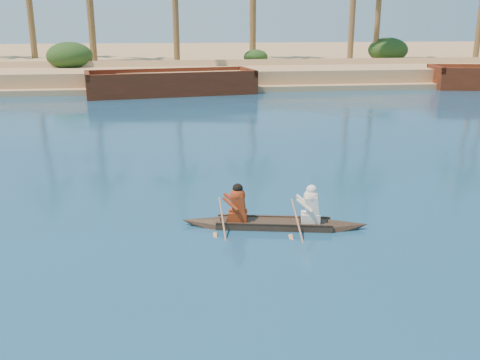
{
  "coord_description": "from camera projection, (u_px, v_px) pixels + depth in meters",
  "views": [
    {
      "loc": [
        5.62,
        -13.83,
        4.67
      ],
      "look_at": [
        7.31,
        -1.45,
        0.94
      ],
      "focal_mm": 40.0,
      "sensor_mm": 36.0,
      "label": 1
    }
  ],
  "objects": [
    {
      "name": "shrub_cluster",
      "position": [
        96.0,
        65.0,
        43.3
      ],
      "size": [
        100.0,
        6.0,
        2.4
      ],
      "primitive_type": null,
      "color": "#1D3A15",
      "rests_on": "ground"
    },
    {
      "name": "canoe",
      "position": [
        274.0,
        218.0,
        12.52
      ],
      "size": [
        4.42,
        1.45,
        1.21
      ],
      "rotation": [
        0.0,
        0.0,
        -0.2
      ],
      "color": "#3E3022",
      "rests_on": "ground"
    },
    {
      "name": "sandy_embankment",
      "position": [
        113.0,
        60.0,
        58.1
      ],
      "size": [
        150.0,
        51.0,
        1.5
      ],
      "color": "tan",
      "rests_on": "ground"
    },
    {
      "name": "barge_mid",
      "position": [
        171.0,
        84.0,
        35.21
      ],
      "size": [
        11.31,
        5.26,
        1.81
      ],
      "rotation": [
        0.0,
        0.0,
        0.15
      ],
      "color": "#602314",
      "rests_on": "ground"
    }
  ]
}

